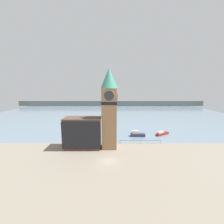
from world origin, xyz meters
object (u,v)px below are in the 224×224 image
at_px(pier_building, 82,133).
at_px(boat_near, 136,134).
at_px(clock_tower, 109,107).
at_px(boat_far, 161,133).
at_px(mooring_bollard_near, 114,148).

bearing_deg(pier_building, boat_near, 29.86).
bearing_deg(clock_tower, boat_far, 31.08).
xyz_separation_m(clock_tower, pier_building, (-7.93, -0.02, -7.80)).
relative_size(pier_building, mooring_bollard_near, 13.11).
distance_m(pier_building, boat_near, 21.21).
relative_size(clock_tower, boat_far, 4.11).
relative_size(boat_near, mooring_bollard_near, 6.39).
bearing_deg(boat_far, clock_tower, 178.84).
distance_m(clock_tower, boat_near, 18.60).
bearing_deg(mooring_bollard_near, boat_near, 54.14).
bearing_deg(pier_building, mooring_bollard_near, -9.16).
height_order(boat_near, mooring_bollard_near, boat_near).
bearing_deg(mooring_bollard_near, clock_tower, 135.04).
bearing_deg(mooring_bollard_near, pier_building, 170.84).
relative_size(clock_tower, boat_near, 4.40).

